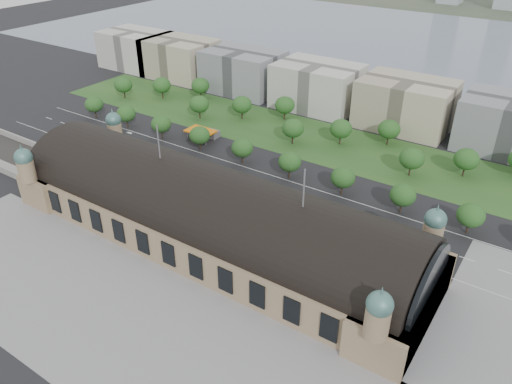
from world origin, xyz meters
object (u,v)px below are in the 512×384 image
Objects in this scene: parked_car_2 at (158,178)px; bus_mid at (266,197)px; parked_car_6 at (177,185)px; bus_west at (211,178)px; traffic_car_4 at (239,188)px; parked_car_5 at (180,186)px; parked_car_1 at (160,174)px; traffic_car_3 at (206,167)px; bus_east at (354,232)px; parked_car_0 at (107,154)px; traffic_car_0 at (89,132)px; petrol_station at (207,133)px; traffic_car_1 at (141,146)px; traffic_car_6 at (412,252)px; parked_car_4 at (152,176)px; traffic_car_2 at (183,164)px; parked_car_3 at (183,181)px.

parked_car_2 is 47.52m from bus_mid.
bus_west is (9.13, 11.00, 0.93)m from parked_car_6.
parked_car_5 is at bearing -63.28° from traffic_car_4.
parked_car_1 is 0.38× the size of bus_mid.
bus_east is at bearing -103.66° from traffic_car_3.
parked_car_0 is at bearing -127.58° from parked_car_1.
bus_mid reaches higher than traffic_car_3.
parked_car_0 is 0.38× the size of bus_west.
parked_car_6 is at bearing 74.89° from traffic_car_0.
parked_car_5 is 0.44× the size of bus_mid.
petrol_station reaches higher than traffic_car_4.
traffic_car_1 is at bearing 91.52° from traffic_car_0.
bus_mid is at bearing -97.57° from traffic_car_6.
petrol_station is 1.20× the size of bus_west.
bus_mid reaches higher than parked_car_0.
traffic_car_4 is 38.20m from parked_car_4.
bus_west is (28.91, -33.28, -1.32)m from petrol_station.
bus_east is at bearing -20.78° from petrol_station.
bus_east is (74.13, 8.64, 0.78)m from parked_car_6.
traffic_car_2 reaches higher than traffic_car_0.
parked_car_6 is at bearing 173.68° from traffic_car_3.
traffic_car_1 is at bearing 83.38° from bus_mid.
traffic_car_2 is at bearing -71.06° from petrol_station.
bus_east reaches higher than parked_car_1.
parked_car_5 is (40.34, -18.74, 0.04)m from traffic_car_1.
traffic_car_2 is 15.38m from parked_car_3.
parked_car_3 is (73.13, -12.55, 0.16)m from traffic_car_0.
parked_car_1 is (-34.62, -8.80, -0.03)m from traffic_car_4.
bus_west is at bearing 73.18° from parked_car_1.
petrol_station is 2.51× the size of traffic_car_2.
parked_car_3 is at bearing -63.70° from petrol_station.
parked_car_6 is 0.45× the size of bus_east.
parked_car_3 is (20.00, -40.47, -2.14)m from petrol_station.
traffic_car_4 is 13.41m from bus_west.
traffic_car_0 is 0.96× the size of traffic_car_4.
parked_car_4 is (-108.01, -9.54, -0.04)m from traffic_car_6.
parked_car_2 is at bearing -6.31° from traffic_car_2.
traffic_car_0 is 0.86× the size of parked_car_0.
traffic_car_0 is 76.30m from parked_car_5.
petrol_station reaches higher than parked_car_6.
traffic_car_1 is (-18.94, -25.54, -2.25)m from petrol_station.
petrol_station reaches higher than traffic_car_3.
parked_car_3 is 0.39× the size of bus_mid.
traffic_car_3 is at bearing 75.11° from parked_car_0.
parked_car_2 is (28.68, -18.74, 0.00)m from traffic_car_1.
parked_car_0 is at bearing -78.06° from traffic_car_2.
parked_car_6 is (10.04, 0.00, -0.00)m from parked_car_2.
parked_car_4 is (24.96, -18.74, 0.07)m from traffic_car_1.
bus_west is at bearing -96.04° from traffic_car_1.
traffic_car_2 is 0.46× the size of bus_mid.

